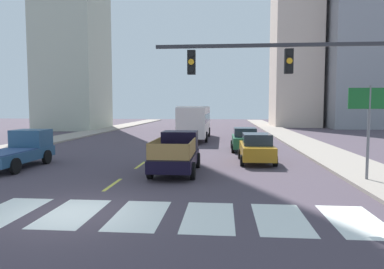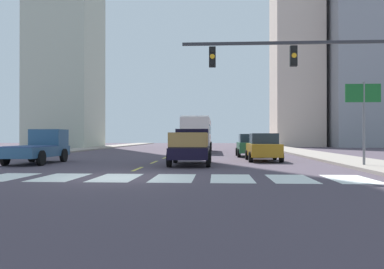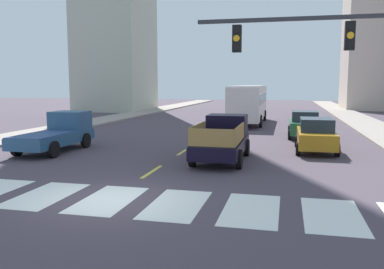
{
  "view_description": "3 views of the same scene",
  "coord_description": "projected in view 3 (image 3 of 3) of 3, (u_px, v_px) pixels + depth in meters",
  "views": [
    {
      "loc": [
        4.66,
        -10.37,
        3.32
      ],
      "look_at": [
        2.24,
        16.64,
        1.14
      ],
      "focal_mm": 33.05,
      "sensor_mm": 36.0,
      "label": 1
    },
    {
      "loc": [
        3.69,
        -14.63,
        1.52
      ],
      "look_at": [
        2.17,
        10.48,
        1.65
      ],
      "focal_mm": 37.54,
      "sensor_mm": 36.0,
      "label": 2
    },
    {
      "loc": [
        5.12,
        -10.85,
        3.42
      ],
      "look_at": [
        1.12,
        6.17,
        1.25
      ],
      "focal_mm": 37.79,
      "sensor_mm": 36.0,
      "label": 3
    }
  ],
  "objects": [
    {
      "name": "lane_dash_5",
      "position": [
        234.0,
        119.0,
        40.08
      ],
      "size": [
        0.16,
        2.4,
        0.01
      ],
      "primitive_type": "cube",
      "color": "gold",
      "rests_on": "ground"
    },
    {
      "name": "lane_dash_1",
      "position": [
        183.0,
        151.0,
        20.76
      ],
      "size": [
        0.16,
        2.4,
        0.01
      ],
      "primitive_type": "cube",
      "color": "gold",
      "rests_on": "ground"
    },
    {
      "name": "lane_dash_2",
      "position": [
        203.0,
        139.0,
        25.59
      ],
      "size": [
        0.16,
        2.4,
        0.01
      ],
      "primitive_type": "cube",
      "color": "gold",
      "rests_on": "ground"
    },
    {
      "name": "ground_plane",
      "position": [
        108.0,
        200.0,
        12.07
      ],
      "size": [
        160.0,
        160.0,
        0.0
      ],
      "primitive_type": "plane",
      "color": "#473C47"
    },
    {
      "name": "lane_dash_0",
      "position": [
        152.0,
        172.0,
        15.93
      ],
      "size": [
        0.16,
        2.4,
        0.01
      ],
      "primitive_type": "cube",
      "color": "gold",
      "rests_on": "ground"
    },
    {
      "name": "pickup_dark",
      "position": [
        58.0,
        133.0,
        21.04
      ],
      "size": [
        2.18,
        5.2,
        1.96
      ],
      "rotation": [
        0.0,
        0.0,
        0.01
      ],
      "color": "navy",
      "rests_on": "ground"
    },
    {
      "name": "lane_dash_6",
      "position": [
        239.0,
        115.0,
        44.91
      ],
      "size": [
        0.16,
        2.4,
        0.01
      ],
      "primitive_type": "cube",
      "color": "gold",
      "rests_on": "ground"
    },
    {
      "name": "city_bus",
      "position": [
        249.0,
        101.0,
        35.17
      ],
      "size": [
        2.72,
        10.8,
        3.32
      ],
      "rotation": [
        0.0,
        0.0,
        -0.02
      ],
      "color": "silver",
      "rests_on": "ground"
    },
    {
      "name": "pickup_stakebed",
      "position": [
        223.0,
        139.0,
        18.51
      ],
      "size": [
        2.18,
        5.2,
        1.96
      ],
      "rotation": [
        0.0,
        0.0,
        0.01
      ],
      "color": "black",
      "rests_on": "ground"
    },
    {
      "name": "crosswalk_stripe_5",
      "position": [
        177.0,
        204.0,
        11.58
      ],
      "size": [
        1.51,
        3.06,
        0.01
      ],
      "primitive_type": "cube",
      "color": "white",
      "rests_on": "ground"
    },
    {
      "name": "lane_dash_7",
      "position": [
        244.0,
        112.0,
        49.74
      ],
      "size": [
        0.16,
        2.4,
        0.01
      ],
      "primitive_type": "cube",
      "color": "gold",
      "rests_on": "ground"
    },
    {
      "name": "crosswalk_stripe_7",
      "position": [
        332.0,
        215.0,
        10.62
      ],
      "size": [
        1.51,
        3.06,
        0.01
      ],
      "primitive_type": "cube",
      "color": "white",
      "rests_on": "ground"
    },
    {
      "name": "sedan_near_right",
      "position": [
        304.0,
        124.0,
        26.13
      ],
      "size": [
        2.02,
        4.4,
        1.72
      ],
      "rotation": [
        0.0,
        0.0,
        -0.03
      ],
      "color": "#1F5535",
      "rests_on": "ground"
    },
    {
      "name": "crosswalk_stripe_3",
      "position": [
        45.0,
        195.0,
        12.55
      ],
      "size": [
        1.51,
        3.06,
        0.01
      ],
      "primitive_type": "cube",
      "color": "white",
      "rests_on": "ground"
    },
    {
      "name": "lane_dash_4",
      "position": [
        226.0,
        124.0,
        35.25
      ],
      "size": [
        0.16,
        2.4,
        0.01
      ],
      "primitive_type": "cube",
      "color": "gold",
      "rests_on": "ground"
    },
    {
      "name": "sedan_near_left",
      "position": [
        316.0,
        135.0,
        20.6
      ],
      "size": [
        2.02,
        4.4,
        1.72
      ],
      "rotation": [
        0.0,
        0.0,
        -0.01
      ],
      "color": "#A67117",
      "rests_on": "ground"
    },
    {
      "name": "lane_dash_3",
      "position": [
        217.0,
        130.0,
        30.42
      ],
      "size": [
        0.16,
        2.4,
        0.01
      ],
      "primitive_type": "cube",
      "color": "gold",
      "rests_on": "ground"
    },
    {
      "name": "crosswalk_stripe_6",
      "position": [
        251.0,
        209.0,
        11.1
      ],
      "size": [
        1.51,
        3.06,
        0.01
      ],
      "primitive_type": "cube",
      "color": "white",
      "rests_on": "ground"
    },
    {
      "name": "crosswalk_stripe_4",
      "position": [
        108.0,
        199.0,
        12.07
      ],
      "size": [
        1.51,
        3.06,
        0.01
      ],
      "primitive_type": "cube",
      "color": "white",
      "rests_on": "ground"
    },
    {
      "name": "sidewalk_left",
      "position": [
        69.0,
        127.0,
        32.11
      ],
      "size": [
        3.39,
        110.0,
        0.15
      ],
      "primitive_type": "cube",
      "color": "gray",
      "rests_on": "ground"
    },
    {
      "name": "block_mid_left",
      "position": [
        374.0,
        10.0,
        54.23
      ],
      "size": [
        7.11,
        8.7,
        26.71
      ],
      "primitive_type": "cube",
      "color": "beige",
      "rests_on": "ground"
    }
  ]
}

